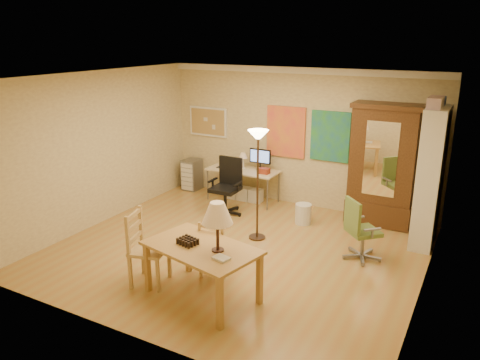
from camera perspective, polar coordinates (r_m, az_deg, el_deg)
The scene contains 16 objects.
floor at distance 7.50m, azimuth -0.41°, elevation -8.57°, with size 5.50×5.50×0.00m, color #AA793C.
crown_molding at distance 9.01m, azimuth 7.31°, elevation 13.12°, with size 5.50×0.08×0.12m, color white.
corkboard at distance 10.08m, azimuth -3.91°, elevation 7.11°, with size 0.90×0.04×0.62m, color #9F814A.
art_panel_left at distance 9.27m, azimuth 5.61°, elevation 5.86°, with size 0.80×0.04×1.00m, color gold.
art_panel_right at distance 8.97m, azimuth 10.93°, elevation 5.24°, with size 0.75×0.04×0.95m, color #226E89.
dining_table at distance 5.87m, azimuth -4.04°, elevation -7.06°, with size 1.59×1.16×1.35m.
ladder_chair_back at distance 6.63m, azimuth -3.09°, elevation -8.49°, with size 0.44×0.43×0.84m.
ladder_chair_left at distance 6.52m, azimuth -11.29°, elevation -8.37°, with size 0.57×0.59×1.04m.
torchiere_lamp at distance 7.45m, azimuth 2.20°, elevation 3.35°, with size 0.34×0.34×1.84m.
computer_desk at distance 9.56m, azimuth 0.60°, elevation -0.20°, with size 1.45×0.63×1.10m.
office_chair_black at distance 8.89m, azimuth -1.70°, elevation -2.35°, with size 0.66×0.66×1.08m.
office_chair_green at distance 7.37m, azimuth 14.47°, elevation -7.45°, with size 0.62×0.62×0.96m.
drawer_cart at distance 10.34m, azimuth -5.89°, elevation 0.68°, with size 0.34×0.40×0.67m.
armoire at distance 8.62m, azimuth 16.96°, elevation 0.83°, with size 1.18×0.56×2.17m.
bookshelf at distance 7.96m, azimuth 22.16°, elevation 0.22°, with size 0.34×0.89×2.23m.
wastebin at distance 8.54m, azimuth 7.72°, elevation -4.10°, with size 0.29×0.29×0.37m, color silver.
Camera 1 is at (3.26, -5.91, 3.27)m, focal length 35.00 mm.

